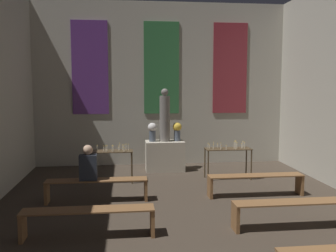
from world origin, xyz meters
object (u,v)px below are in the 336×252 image
(candle_rack_right, at_px, (228,152))
(person_seated, at_px, (88,164))
(statue, at_px, (165,117))
(flower_vase_left, at_px, (152,131))
(candle_rack_left, at_px, (109,155))
(pew_third_right, at_px, (294,208))
(pew_back_left, at_px, (97,185))
(pew_back_right, at_px, (256,180))
(altar, at_px, (165,156))
(pew_third_left, at_px, (88,217))
(flower_vase_right, at_px, (177,130))

(candle_rack_right, height_order, person_seated, person_seated)
(statue, height_order, flower_vase_left, statue)
(candle_rack_left, bearing_deg, pew_third_right, -46.52)
(candle_rack_left, xyz_separation_m, pew_back_left, (-0.20, -1.56, -0.35))
(pew_third_right, bearing_deg, flower_vase_left, 114.50)
(person_seated, bearing_deg, pew_back_right, 0.00)
(statue, distance_m, flower_vase_left, 0.53)
(altar, xyz_separation_m, candle_rack_left, (-1.54, -1.15, 0.27))
(flower_vase_left, height_order, candle_rack_left, flower_vase_left)
(pew_third_left, bearing_deg, flower_vase_right, 65.50)
(flower_vase_right, relative_size, pew_back_left, 0.25)
(pew_back_left, bearing_deg, pew_third_left, -90.00)
(flower_vase_left, bearing_deg, pew_back_left, -117.05)
(statue, height_order, flower_vase_right, statue)
(altar, bearing_deg, person_seated, -125.23)
(candle_rack_left, height_order, pew_back_right, candle_rack_left)
(candle_rack_left, bearing_deg, pew_back_right, -25.43)
(statue, relative_size, flower_vase_right, 2.82)
(candle_rack_left, bearing_deg, pew_third_left, -93.34)
(statue, bearing_deg, pew_back_left, -122.74)
(statue, bearing_deg, flower_vase_left, -180.00)
(altar, relative_size, pew_back_left, 0.52)
(pew_back_left, distance_m, person_seated, 0.49)
(flower_vase_left, height_order, flower_vase_right, same)
(pew_third_left, bearing_deg, flower_vase_left, 73.29)
(candle_rack_left, height_order, pew_third_right, candle_rack_left)
(statue, relative_size, flower_vase_left, 2.82)
(statue, bearing_deg, pew_third_left, -110.70)
(candle_rack_right, bearing_deg, pew_back_right, -82.79)
(pew_third_left, relative_size, pew_back_left, 1.00)
(pew_third_right, distance_m, pew_back_right, 1.90)
(flower_vase_left, xyz_separation_m, pew_third_left, (-1.38, -4.61, -0.82))
(pew_back_left, bearing_deg, candle_rack_right, 25.40)
(flower_vase_left, xyz_separation_m, candle_rack_left, (-1.18, -1.15, -0.46))
(pew_third_left, relative_size, pew_back_right, 1.00)
(candle_rack_right, distance_m, person_seated, 3.79)
(candle_rack_left, height_order, candle_rack_right, candle_rack_right)
(flower_vase_left, height_order, pew_back_left, flower_vase_left)
(statue, distance_m, pew_third_right, 5.07)
(pew_third_right, bearing_deg, candle_rack_left, 133.48)
(candle_rack_left, xyz_separation_m, candle_rack_right, (3.08, 0.00, 0.00))
(pew_third_left, xyz_separation_m, pew_back_right, (3.48, 1.90, 0.00))
(altar, xyz_separation_m, person_seated, (-1.91, -2.71, 0.38))
(statue, height_order, pew_third_right, statue)
(pew_third_left, height_order, pew_back_right, same)
(candle_rack_right, xyz_separation_m, pew_back_left, (-3.29, -1.56, -0.35))
(pew_back_left, bearing_deg, pew_back_right, 0.00)
(pew_third_right, xyz_separation_m, person_seated, (-3.65, 1.90, 0.45))
(altar, bearing_deg, flower_vase_left, 180.00)
(person_seated, bearing_deg, pew_back_left, 0.00)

